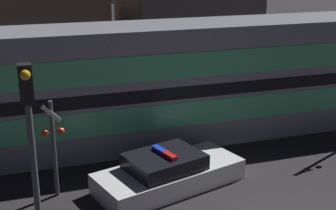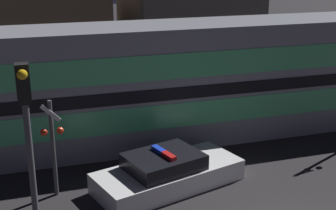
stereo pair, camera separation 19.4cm
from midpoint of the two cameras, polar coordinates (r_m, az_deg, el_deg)
The scene contains 6 objects.
train at distance 18.17m, azimuth -0.46°, elevation 2.68°, with size 22.09×2.94×4.58m.
police_car at distance 14.98m, azimuth -0.34°, elevation -8.26°, with size 5.08×3.17×1.26m.
crossing_signal_far at distance 14.33m, azimuth -14.15°, elevation -4.56°, with size 0.68×0.29×3.04m.
traffic_light_corner at distance 10.99m, azimuth -16.88°, elevation -3.41°, with size 0.30×0.46×4.85m.
building_left at distance 24.43m, azimuth -15.85°, elevation 8.42°, with size 6.35×6.00×6.61m.
building_center at distance 25.10m, azimuth 1.76°, elevation 8.82°, with size 6.23×6.03×6.17m.
Camera 1 is at (-6.50, -8.68, 7.11)m, focal length 50.00 mm.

